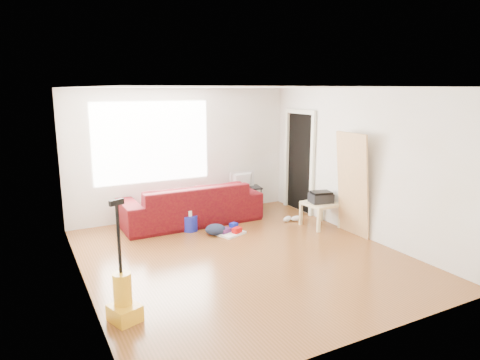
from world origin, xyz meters
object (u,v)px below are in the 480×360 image
vacuum (123,299)px  cleaning_tray (231,231)px  bucket (190,230)px  side_table (321,206)px  backpack (215,235)px  tv_stand (243,198)px  sofa (191,222)px

vacuum → cleaning_tray: bearing=22.0°
bucket → side_table: bearing=-21.8°
cleaning_tray → side_table: bearing=-13.0°
bucket → backpack: 0.53m
tv_stand → cleaning_tray: bearing=-114.9°
side_table → bucket: (-2.21, 0.89, -0.38)m
tv_stand → backpack: 1.64m
sofa → tv_stand: bearing=-168.0°
bucket → cleaning_tray: cleaning_tray is taller
side_table → bucket: bearing=158.2°
cleaning_tray → backpack: cleaning_tray is taller
tv_stand → bucket: 1.65m
backpack → vacuum: 2.92m
sofa → tv_stand: 1.33m
sofa → vacuum: vacuum is taller
sofa → vacuum: 3.53m
side_table → vacuum: size_ratio=0.43×
tv_stand → side_table: bearing=-53.3°
tv_stand → vacuum: 4.54m
vacuum → sofa: bearing=37.8°
cleaning_tray → backpack: bearing=162.5°
sofa → backpack: (0.11, -0.87, 0.00)m
tv_stand → cleaning_tray: 1.53m
side_table → vacuum: (-3.95, -1.61, -0.13)m
backpack → tv_stand: bearing=64.3°
side_table → backpack: size_ratio=1.64×
cleaning_tray → backpack: (-0.26, 0.08, -0.05)m
cleaning_tray → vacuum: bearing=-139.1°
bucket → backpack: bucket is taller
sofa → backpack: bearing=97.4°
sofa → vacuum: (-1.93, -2.94, 0.25)m
bucket → vacuum: vacuum is taller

